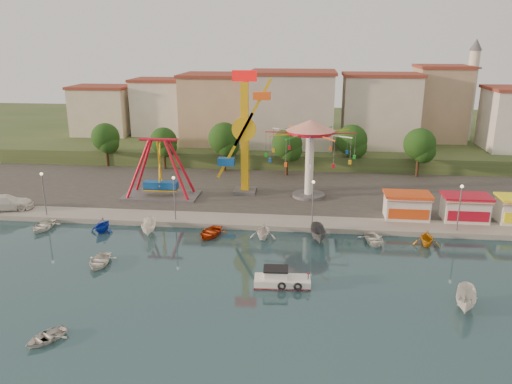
# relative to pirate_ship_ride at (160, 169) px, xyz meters

# --- Properties ---
(ground) EXTENTS (200.00, 200.00, 0.00)m
(ground) POSITION_rel_pirate_ship_ride_xyz_m (12.22, -21.51, -4.39)
(ground) COLOR #142B37
(ground) RESTS_ON ground
(quay_deck) EXTENTS (200.00, 100.00, 0.60)m
(quay_deck) POSITION_rel_pirate_ship_ride_xyz_m (12.22, 40.49, -4.09)
(quay_deck) COLOR #9E998E
(quay_deck) RESTS_ON ground
(asphalt_pad) EXTENTS (90.00, 28.00, 0.01)m
(asphalt_pad) POSITION_rel_pirate_ship_ride_xyz_m (12.22, 8.49, -3.79)
(asphalt_pad) COLOR #4C4944
(asphalt_pad) RESTS_ON quay_deck
(hill_terrace) EXTENTS (200.00, 60.00, 3.00)m
(hill_terrace) POSITION_rel_pirate_ship_ride_xyz_m (12.22, 45.49, -2.89)
(hill_terrace) COLOR #384C26
(hill_terrace) RESTS_ON ground
(pirate_ship_ride) EXTENTS (10.00, 5.00, 8.00)m
(pirate_ship_ride) POSITION_rel_pirate_ship_ride_xyz_m (0.00, 0.00, 0.00)
(pirate_ship_ride) COLOR #59595E
(pirate_ship_ride) RESTS_ON quay_deck
(kamikaze_tower) EXTENTS (5.33, 3.10, 16.50)m
(kamikaze_tower) POSITION_rel_pirate_ship_ride_xyz_m (11.26, 2.70, 4.15)
(kamikaze_tower) COLOR #59595E
(kamikaze_tower) RESTS_ON quay_deck
(wave_swinger) EXTENTS (11.60, 11.60, 10.40)m
(wave_swinger) POSITION_rel_pirate_ship_ride_xyz_m (19.72, 2.17, 3.80)
(wave_swinger) COLOR #59595E
(wave_swinger) RESTS_ON quay_deck
(booth_left) EXTENTS (5.40, 3.78, 3.08)m
(booth_left) POSITION_rel_pirate_ship_ride_xyz_m (31.29, -5.02, -2.23)
(booth_left) COLOR white
(booth_left) RESTS_ON quay_deck
(booth_mid) EXTENTS (5.40, 3.78, 3.08)m
(booth_mid) POSITION_rel_pirate_ship_ride_xyz_m (37.94, -5.02, -2.23)
(booth_mid) COLOR white
(booth_mid) RESTS_ON quay_deck
(lamp_post_0) EXTENTS (0.14, 0.14, 5.00)m
(lamp_post_0) POSITION_rel_pirate_ship_ride_xyz_m (-11.78, -8.51, -1.29)
(lamp_post_0) COLOR #59595E
(lamp_post_0) RESTS_ON quay_deck
(lamp_post_1) EXTENTS (0.14, 0.14, 5.00)m
(lamp_post_1) POSITION_rel_pirate_ship_ride_xyz_m (4.22, -8.51, -1.29)
(lamp_post_1) COLOR #59595E
(lamp_post_1) RESTS_ON quay_deck
(lamp_post_2) EXTENTS (0.14, 0.14, 5.00)m
(lamp_post_2) POSITION_rel_pirate_ship_ride_xyz_m (20.22, -8.51, -1.29)
(lamp_post_2) COLOR #59595E
(lamp_post_2) RESTS_ON quay_deck
(lamp_post_3) EXTENTS (0.14, 0.14, 5.00)m
(lamp_post_3) POSITION_rel_pirate_ship_ride_xyz_m (36.22, -8.51, -1.29)
(lamp_post_3) COLOR #59595E
(lamp_post_3) RESTS_ON quay_deck
(tree_0) EXTENTS (4.60, 4.60, 7.19)m
(tree_0) POSITION_rel_pirate_ship_ride_xyz_m (-13.78, 15.47, 1.08)
(tree_0) COLOR #382314
(tree_0) RESTS_ON quay_deck
(tree_1) EXTENTS (4.35, 4.35, 6.80)m
(tree_1) POSITION_rel_pirate_ship_ride_xyz_m (-3.78, 14.73, 0.81)
(tree_1) COLOR #382314
(tree_1) RESTS_ON quay_deck
(tree_2) EXTENTS (5.02, 5.02, 7.85)m
(tree_2) POSITION_rel_pirate_ship_ride_xyz_m (6.22, 14.30, 1.52)
(tree_2) COLOR #382314
(tree_2) RESTS_ON quay_deck
(tree_3) EXTENTS (4.68, 4.68, 7.32)m
(tree_3) POSITION_rel_pirate_ship_ride_xyz_m (16.22, 12.86, 1.16)
(tree_3) COLOR #382314
(tree_3) RESTS_ON quay_deck
(tree_4) EXTENTS (4.86, 4.86, 7.60)m
(tree_4) POSITION_rel_pirate_ship_ride_xyz_m (26.22, 15.85, 1.35)
(tree_4) COLOR #382314
(tree_4) RESTS_ON quay_deck
(tree_5) EXTENTS (4.83, 4.83, 7.54)m
(tree_5) POSITION_rel_pirate_ship_ride_xyz_m (36.22, 14.03, 1.31)
(tree_5) COLOR #382314
(tree_5) RESTS_ON quay_deck
(building_0) EXTENTS (9.26, 9.53, 11.87)m
(building_0) POSITION_rel_pirate_ship_ride_xyz_m (-21.15, 24.56, 4.54)
(building_0) COLOR beige
(building_0) RESTS_ON hill_terrace
(building_1) EXTENTS (12.33, 9.01, 8.63)m
(building_1) POSITION_rel_pirate_ship_ride_xyz_m (-9.11, 29.88, 2.92)
(building_1) COLOR silver
(building_1) RESTS_ON hill_terrace
(building_2) EXTENTS (11.95, 9.28, 11.23)m
(building_2) POSITION_rel_pirate_ship_ride_xyz_m (4.03, 30.45, 4.22)
(building_2) COLOR tan
(building_2) RESTS_ON hill_terrace
(building_3) EXTENTS (12.59, 10.50, 9.20)m
(building_3) POSITION_rel_pirate_ship_ride_xyz_m (17.82, 27.30, 3.20)
(building_3) COLOR beige
(building_3) RESTS_ON hill_terrace
(building_4) EXTENTS (10.75, 9.23, 9.24)m
(building_4) POSITION_rel_pirate_ship_ride_xyz_m (31.29, 30.70, 3.22)
(building_4) COLOR beige
(building_4) RESTS_ON hill_terrace
(building_5) EXTENTS (12.77, 10.96, 11.21)m
(building_5) POSITION_rel_pirate_ship_ride_xyz_m (44.59, 28.83, 4.21)
(building_5) COLOR tan
(building_5) RESTS_ON hill_terrace
(minaret) EXTENTS (2.80, 2.80, 18.00)m
(minaret) POSITION_rel_pirate_ship_ride_xyz_m (48.22, 32.49, 8.15)
(minaret) COLOR silver
(minaret) RESTS_ON hill_terrace
(cabin_motorboat) EXTENTS (5.06, 2.19, 1.75)m
(cabin_motorboat) POSITION_rel_pirate_ship_ride_xyz_m (17.50, -22.39, -3.93)
(cabin_motorboat) COLOR white
(cabin_motorboat) RESTS_ON ground
(rowboat_a) EXTENTS (3.02, 4.03, 0.80)m
(rowboat_a) POSITION_rel_pirate_ship_ride_xyz_m (-0.25, -20.12, -4.00)
(rowboat_a) COLOR silver
(rowboat_a) RESTS_ON ground
(rowboat_b) EXTENTS (3.50, 3.81, 0.64)m
(rowboat_b) POSITION_rel_pirate_ship_ride_xyz_m (1.05, -32.77, -4.07)
(rowboat_b) COLOR silver
(rowboat_b) RESTS_ON ground
(skiff) EXTENTS (2.72, 4.45, 1.61)m
(skiff) POSITION_rel_pirate_ship_ride_xyz_m (32.66, -24.73, -3.59)
(skiff) COLOR white
(skiff) RESTS_ON ground
(van) EXTENTS (6.89, 4.56, 1.86)m
(van) POSITION_rel_pirate_ship_ride_xyz_m (-17.70, -7.29, -2.87)
(van) COLOR white
(van) RESTS_ON quay_deck
(moored_boat_0) EXTENTS (2.93, 4.04, 0.83)m
(moored_boat_0) POSITION_rel_pirate_ship_ride_xyz_m (-10.55, -11.71, -3.98)
(moored_boat_0) COLOR white
(moored_boat_0) RESTS_ON ground
(moored_boat_1) EXTENTS (2.99, 3.36, 1.62)m
(moored_boat_1) POSITION_rel_pirate_ship_ride_xyz_m (-3.44, -11.71, -3.59)
(moored_boat_1) COLOR #1538BA
(moored_boat_1) RESTS_ON ground
(moored_boat_2) EXTENTS (2.17, 4.14, 1.52)m
(moored_boat_2) POSITION_rel_pirate_ship_ride_xyz_m (2.03, -11.71, -3.63)
(moored_boat_2) COLOR white
(moored_boat_2) RESTS_ON ground
(moored_boat_3) EXTENTS (3.83, 4.64, 0.83)m
(moored_boat_3) POSITION_rel_pirate_ship_ride_xyz_m (8.96, -11.71, -3.98)
(moored_boat_3) COLOR #C83E10
(moored_boat_3) RESTS_ON ground
(moored_boat_4) EXTENTS (2.96, 3.40, 1.75)m
(moored_boat_4) POSITION_rel_pirate_ship_ride_xyz_m (14.91, -11.71, -3.52)
(moored_boat_4) COLOR white
(moored_boat_4) RESTS_ON ground
(moored_boat_5) EXTENTS (2.05, 4.40, 1.64)m
(moored_boat_5) POSITION_rel_pirate_ship_ride_xyz_m (20.93, -11.71, -3.57)
(moored_boat_5) COLOR #5E5F63
(moored_boat_5) RESTS_ON ground
(moored_boat_6) EXTENTS (3.51, 4.39, 0.81)m
(moored_boat_6) POSITION_rel_pirate_ship_ride_xyz_m (26.83, -11.71, -3.99)
(moored_boat_6) COLOR silver
(moored_boat_6) RESTS_ON ground
(moored_boat_7) EXTENTS (3.01, 3.40, 1.66)m
(moored_boat_7) POSITION_rel_pirate_ship_ride_xyz_m (32.31, -11.71, -3.56)
(moored_boat_7) COLOR orange
(moored_boat_7) RESTS_ON ground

